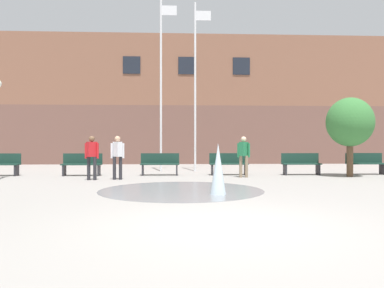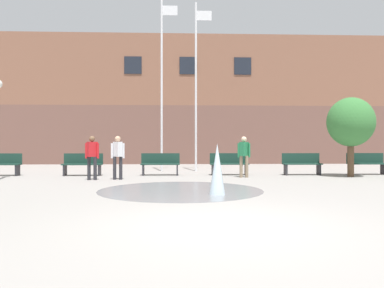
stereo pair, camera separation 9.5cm
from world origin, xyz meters
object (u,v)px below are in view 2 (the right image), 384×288
(park_bench_far_left, at_px, (1,164))
(teen_by_trashcan, at_px, (244,153))
(adult_near_bench, at_px, (118,154))
(adult_watching, at_px, (92,154))
(flagpole_left, at_px, (162,79))
(park_bench_under_right_flagpole, at_px, (302,163))
(park_bench_center, at_px, (229,164))
(park_bench_under_left_flagpole, at_px, (160,164))
(park_bench_left_of_flagpoles, at_px, (83,164))
(flagpole_right, at_px, (197,82))
(park_bench_far_right, at_px, (366,163))
(street_tree_near_building, at_px, (351,122))

(park_bench_far_left, bearing_deg, teen_by_trashcan, -7.07)
(adult_near_bench, xyz_separation_m, adult_watching, (-0.90, -0.11, 0.00))
(teen_by_trashcan, xyz_separation_m, flagpole_left, (-3.29, 3.38, 3.44))
(park_bench_under_right_flagpole, xyz_separation_m, adult_near_bench, (-7.38, -1.74, 0.45))
(park_bench_center, bearing_deg, adult_near_bench, -156.92)
(park_bench_far_left, distance_m, park_bench_center, 9.40)
(park_bench_under_left_flagpole, distance_m, park_bench_under_right_flagpole, 5.91)
(flagpole_left, bearing_deg, teen_by_trashcan, -45.77)
(teen_by_trashcan, bearing_deg, park_bench_left_of_flagpoles, 124.86)
(park_bench_under_right_flagpole, bearing_deg, flagpole_right, 151.80)
(park_bench_far_right, bearing_deg, park_bench_under_left_flagpole, -179.97)
(park_bench_center, relative_size, street_tree_near_building, 0.51)
(street_tree_near_building, bearing_deg, park_bench_far_right, 41.69)
(park_bench_left_of_flagpoles, distance_m, teen_by_trashcan, 6.57)
(park_bench_under_left_flagpole, bearing_deg, adult_near_bench, -128.76)
(teen_by_trashcan, bearing_deg, flagpole_left, 88.78)
(park_bench_left_of_flagpoles, height_order, park_bench_under_left_flagpole, same)
(park_bench_far_right, xyz_separation_m, flagpole_right, (-7.11, 2.21, 3.79))
(park_bench_far_left, bearing_deg, flagpole_right, 14.91)
(street_tree_near_building, bearing_deg, park_bench_center, 167.29)
(adult_watching, bearing_deg, street_tree_near_building, -34.71)
(teen_by_trashcan, xyz_separation_m, adult_near_bench, (-4.75, -0.67, 0.00))
(park_bench_far_right, bearing_deg, adult_near_bench, -169.80)
(park_bench_far_left, xyz_separation_m, park_bench_far_right, (15.25, -0.05, 0.00))
(flagpole_right, bearing_deg, park_bench_under_left_flagpole, -126.09)
(park_bench_far_left, relative_size, park_bench_under_left_flagpole, 1.00)
(street_tree_near_building, bearing_deg, adult_watching, -174.81)
(teen_by_trashcan, bearing_deg, adult_watching, 142.36)
(park_bench_center, relative_size, adult_near_bench, 1.01)
(park_bench_under_right_flagpole, height_order, adult_near_bench, adult_near_bench)
(flagpole_right, bearing_deg, adult_watching, -133.80)
(park_bench_far_left, distance_m, flagpole_left, 7.90)
(park_bench_far_right, distance_m, flagpole_right, 8.35)
(park_bench_under_left_flagpole, distance_m, flagpole_right, 4.68)
(park_bench_far_left, height_order, street_tree_near_building, street_tree_near_building)
(teen_by_trashcan, bearing_deg, flagpole_right, 70.77)
(park_bench_far_left, relative_size, adult_watching, 1.01)
(park_bench_under_right_flagpole, xyz_separation_m, flagpole_left, (-5.92, 2.30, 3.90))
(park_bench_under_right_flagpole, bearing_deg, teen_by_trashcan, -157.70)
(teen_by_trashcan, height_order, flagpole_left, flagpole_left)
(park_bench_far_left, bearing_deg, park_bench_under_right_flagpole, -0.63)
(park_bench_far_left, relative_size, park_bench_under_right_flagpole, 1.00)
(adult_watching, distance_m, street_tree_near_building, 10.04)
(park_bench_left_of_flagpoles, height_order, teen_by_trashcan, teen_by_trashcan)
(park_bench_left_of_flagpoles, relative_size, teen_by_trashcan, 1.01)
(park_bench_under_right_flagpole, bearing_deg, park_bench_left_of_flagpoles, 179.85)
(flagpole_left, height_order, street_tree_near_building, flagpole_left)
(park_bench_center, distance_m, flagpole_right, 4.55)
(park_bench_left_of_flagpoles, height_order, park_bench_under_right_flagpole, same)
(adult_near_bench, relative_size, adult_watching, 1.00)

